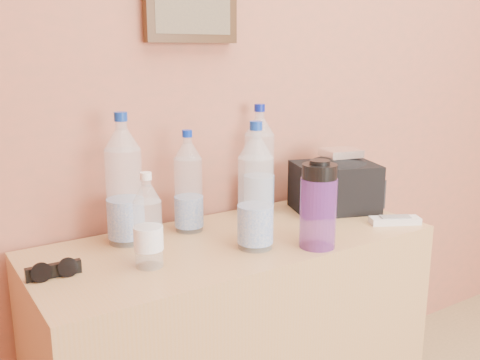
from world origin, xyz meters
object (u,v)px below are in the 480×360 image
(nalgene_bottle, at_px, (318,205))
(ac_remote, at_px, (395,221))
(foil_packet, at_px, (341,153))
(pet_large_a, at_px, (124,186))
(pet_small, at_px, (148,226))
(pet_large_b, at_px, (188,187))
(toiletry_bag, at_px, (335,184))
(sunglasses, at_px, (54,270))
(dresser, at_px, (235,351))
(pet_large_d, at_px, (256,193))
(pet_large_c, at_px, (259,165))

(nalgene_bottle, xyz_separation_m, ac_remote, (0.34, 0.02, -0.11))
(ac_remote, relative_size, foil_packet, 1.30)
(pet_large_a, bearing_deg, pet_small, -95.03)
(pet_large_b, xyz_separation_m, pet_small, (-0.21, -0.19, -0.03))
(pet_large_a, distance_m, foil_packet, 0.74)
(pet_large_a, height_order, foil_packet, pet_large_a)
(nalgene_bottle, bearing_deg, pet_small, 164.60)
(toiletry_bag, bearing_deg, sunglasses, -157.45)
(foil_packet, bearing_deg, sunglasses, -176.75)
(dresser, height_order, pet_small, pet_small)
(dresser, xyz_separation_m, nalgene_bottle, (0.16, -0.18, 0.48))
(pet_large_b, bearing_deg, pet_small, -137.92)
(sunglasses, bearing_deg, nalgene_bottle, -12.79)
(pet_large_b, distance_m, nalgene_bottle, 0.39)
(pet_large_b, height_order, nalgene_bottle, pet_large_b)
(pet_large_b, xyz_separation_m, nalgene_bottle, (0.23, -0.32, -0.01))
(pet_large_a, relative_size, pet_large_d, 1.06)
(pet_large_b, bearing_deg, dresser, -61.52)
(dresser, height_order, pet_large_c, pet_large_c)
(pet_large_a, height_order, pet_small, pet_large_a)
(nalgene_bottle, bearing_deg, toiletry_bag, 40.24)
(pet_small, bearing_deg, foil_packet, 8.89)
(pet_small, bearing_deg, sunglasses, 164.15)
(sunglasses, bearing_deg, ac_remote, -6.56)
(pet_large_a, xyz_separation_m, foil_packet, (0.73, -0.08, 0.03))
(nalgene_bottle, distance_m, toiletry_bag, 0.37)
(pet_large_d, relative_size, nalgene_bottle, 1.43)
(sunglasses, relative_size, toiletry_bag, 0.48)
(pet_large_d, bearing_deg, nalgene_bottle, -30.31)
(nalgene_bottle, distance_m, ac_remote, 0.36)
(pet_large_b, distance_m, pet_large_d, 0.25)
(nalgene_bottle, xyz_separation_m, toiletry_bag, (0.28, 0.24, -0.03))
(dresser, bearing_deg, pet_large_c, 40.67)
(dresser, xyz_separation_m, pet_large_a, (-0.27, 0.14, 0.52))
(pet_large_c, bearing_deg, pet_large_a, -175.07)
(toiletry_bag, bearing_deg, pet_large_a, -167.17)
(pet_small, relative_size, toiletry_bag, 0.90)
(pet_large_a, xyz_separation_m, ac_remote, (0.77, -0.30, -0.15))
(sunglasses, bearing_deg, dresser, 2.02)
(pet_large_d, distance_m, sunglasses, 0.54)
(pet_small, height_order, sunglasses, pet_small)
(pet_small, distance_m, ac_remote, 0.80)
(pet_large_d, bearing_deg, pet_large_a, 140.29)
(pet_large_c, distance_m, toiletry_bag, 0.27)
(pet_large_a, xyz_separation_m, pet_large_c, (0.48, 0.04, -0.00))
(pet_large_c, relative_size, toiletry_bag, 1.35)
(pet_large_c, bearing_deg, ac_remote, -50.33)
(pet_small, height_order, foil_packet, pet_small)
(ac_remote, bearing_deg, pet_large_a, -173.95)
(pet_small, xyz_separation_m, ac_remote, (0.78, -0.10, -0.10))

